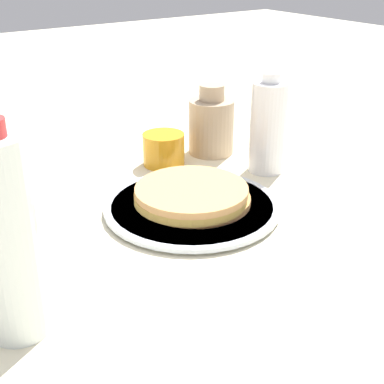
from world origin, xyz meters
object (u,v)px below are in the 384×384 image
juice_glass (164,149)px  cream_jug (211,124)px  water_bottle_mid (7,239)px  plate (192,207)px  water_bottle_near (268,127)px  pancake_stack (192,195)px

juice_glass → cream_jug: size_ratio=0.57×
cream_jug → water_bottle_mid: water_bottle_mid is taller
plate → cream_jug: 0.27m
juice_glass → cream_jug: bearing=179.6°
water_bottle_mid → cream_jug: bearing=-147.7°
juice_glass → water_bottle_near: (-0.14, 0.14, 0.06)m
water_bottle_mid → water_bottle_near: bearing=-160.9°
cream_jug → water_bottle_near: 0.14m
plate → water_bottle_near: (-0.21, -0.06, 0.08)m
cream_jug → water_bottle_near: water_bottle_near is taller
water_bottle_near → water_bottle_mid: water_bottle_mid is taller
plate → cream_jug: cream_jug is taller
juice_glass → water_bottle_mid: 0.52m
water_bottle_near → water_bottle_mid: bearing=19.1°
cream_jug → plate: bearing=46.4°
pancake_stack → water_bottle_near: (-0.21, -0.06, 0.06)m
cream_jug → water_bottle_near: bearing=101.9°
plate → water_bottle_mid: 0.37m
pancake_stack → water_bottle_near: water_bottle_near is taller
cream_jug → water_bottle_mid: (0.51, 0.32, 0.06)m
juice_glass → cream_jug: (-0.11, 0.00, 0.03)m
plate → juice_glass: (-0.07, -0.19, 0.02)m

